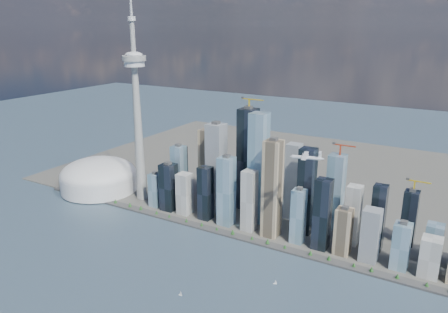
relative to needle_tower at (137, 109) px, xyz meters
The scene contains 10 objects.
ground 491.65m from the needle_tower, 45.94° to the right, with size 4000.00×4000.00×0.00m, color #314356.
seawall 385.07m from the needle_tower, 11.31° to the right, with size 1100.00×22.00×4.00m, color #383838.
land 544.99m from the needle_tower, 52.43° to the left, with size 1400.00×900.00×3.00m, color #4C4C47.
shoreline_trees 380.99m from the needle_tower, 11.31° to the right, with size 960.53×7.20×8.80m.
skyscraper_cluster 391.30m from the needle_tower, ahead, with size 736.00×142.00×269.70m.
needle_tower is the anchor object (origin of this frame).
dome_stadium 241.40m from the needle_tower, behind, with size 200.00×200.00×86.00m.
airplane 471.97m from the needle_tower, 10.69° to the right, with size 59.60×53.09×14.67m.
sailboat_west 495.13m from the needle_tower, 41.24° to the right, with size 6.92×2.16×9.60m.
sailboat_east 537.83m from the needle_tower, 21.54° to the right, with size 6.28×3.26×8.77m.
Camera 1 is at (406.63, -481.29, 432.14)m, focal length 35.00 mm.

